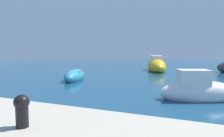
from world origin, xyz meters
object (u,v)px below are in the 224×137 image
at_px(moored_boat_1, 75,76).
at_px(mooring_bollard, 22,109).
at_px(moored_boat_2, 198,91).
at_px(moored_boat_4, 157,66).

height_order(moored_boat_1, mooring_bollard, mooring_bollard).
height_order(moored_boat_2, moored_boat_4, moored_boat_4).
distance_m(moored_boat_1, moored_boat_2, 8.08).
height_order(moored_boat_2, mooring_bollard, moored_boat_2).
distance_m(moored_boat_2, moored_boat_4, 11.92).
xyz_separation_m(moored_boat_1, mooring_bollard, (4.36, -8.60, 0.60)).
xyz_separation_m(moored_boat_4, mooring_bollard, (0.40, -17.23, 0.39)).
bearing_deg(moored_boat_1, moored_boat_4, 139.26).
height_order(moored_boat_1, moored_boat_2, moored_boat_2).
distance_m(moored_boat_2, mooring_bollard, 6.74).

